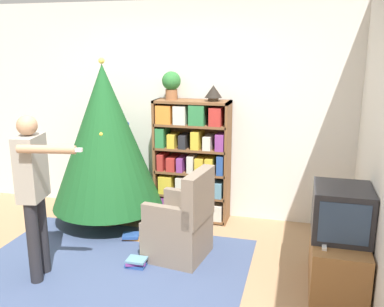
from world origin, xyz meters
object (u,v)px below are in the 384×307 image
(armchair, at_px, (181,227))
(table_lamp, at_px, (213,92))
(christmas_tree, at_px, (105,137))
(television, at_px, (342,212))
(bookshelf, at_px, (192,162))
(standing_person, at_px, (34,185))
(potted_plant, at_px, (171,83))

(armchair, xyz_separation_m, table_lamp, (0.10, 1.01, 1.24))
(table_lamp, bearing_deg, christmas_tree, -163.23)
(television, relative_size, table_lamp, 2.60)
(bookshelf, distance_m, standing_person, 1.97)
(standing_person, bearing_deg, television, 89.96)
(armchair, relative_size, standing_person, 0.61)
(bookshelf, height_order, table_lamp, table_lamp)
(bookshelf, bearing_deg, christmas_tree, -159.54)
(bookshelf, height_order, armchair, bookshelf)
(table_lamp, bearing_deg, bookshelf, -178.06)
(television, relative_size, standing_person, 0.34)
(television, height_order, table_lamp, table_lamp)
(standing_person, bearing_deg, table_lamp, 133.52)
(television, height_order, potted_plant, potted_plant)
(standing_person, relative_size, table_lamp, 7.55)
(table_lamp, bearing_deg, potted_plant, 180.00)
(christmas_tree, distance_m, armchair, 1.47)
(standing_person, xyz_separation_m, table_lamp, (1.24, 1.71, 0.68))
(christmas_tree, xyz_separation_m, table_lamp, (1.20, 0.36, 0.52))
(armchair, bearing_deg, bookshelf, -162.83)
(bookshelf, relative_size, table_lamp, 7.31)
(table_lamp, bearing_deg, television, -41.74)
(table_lamp, bearing_deg, standing_person, -126.05)
(armchair, bearing_deg, table_lamp, -177.23)
(christmas_tree, distance_m, potted_plant, 0.99)
(standing_person, bearing_deg, armchair, 110.95)
(armchair, bearing_deg, standing_person, -50.31)
(standing_person, distance_m, table_lamp, 2.22)
(standing_person, xyz_separation_m, potted_plant, (0.74, 1.71, 0.76))
(bookshelf, xyz_separation_m, table_lamp, (0.25, 0.01, 0.84))
(bookshelf, relative_size, standing_person, 0.97)
(armchair, bearing_deg, christmas_tree, -112.12)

